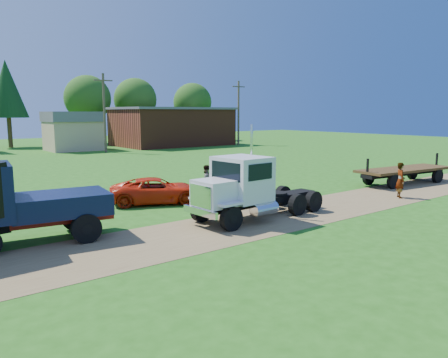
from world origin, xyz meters
TOP-DOWN VIEW (x-y plane):
  - ground at (0.00, 0.00)m, footprint 140.00×140.00m
  - dirt_track at (0.00, 0.00)m, footprint 120.00×4.20m
  - white_semi_tractor at (-2.27, 0.53)m, footprint 6.84×2.63m
  - navy_truck at (-11.23, 2.79)m, footprint 6.81×3.12m
  - orange_pickup at (-3.45, 5.95)m, footprint 5.18×3.91m
  - flatbed_trailer at (12.29, 1.60)m, footprint 7.33×2.94m
  - spectator_a at (7.66, -0.87)m, footprint 0.81×0.83m
  - spectator_b at (-0.49, 5.83)m, footprint 0.89×0.72m
  - brick_building at (18.00, 40.00)m, footprint 15.40×10.40m
  - tan_shed at (4.00, 40.00)m, footprint 6.20×5.40m
  - utility_poles at (6.00, 35.00)m, footprint 42.20×0.28m
  - tree_row at (-0.19, 49.49)m, footprint 56.90×12.38m

SIDE VIEW (x-z plane):
  - ground at x=0.00m, z-range 0.00..0.00m
  - dirt_track at x=0.00m, z-range 0.00..0.01m
  - orange_pickup at x=-3.45m, z-range 0.00..1.31m
  - flatbed_trailer at x=12.29m, z-range -0.13..1.70m
  - spectator_b at x=-0.49m, z-range 0.00..1.75m
  - spectator_a at x=7.66m, z-range 0.00..1.93m
  - white_semi_tractor at x=-2.27m, z-range -0.65..3.44m
  - navy_truck at x=-11.23m, z-range 0.03..2.92m
  - tan_shed at x=4.00m, z-range 0.07..4.77m
  - brick_building at x=18.00m, z-range 0.01..5.31m
  - utility_poles at x=6.00m, z-range 0.21..9.21m
  - tree_row at x=-0.19m, z-range 1.28..12.67m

